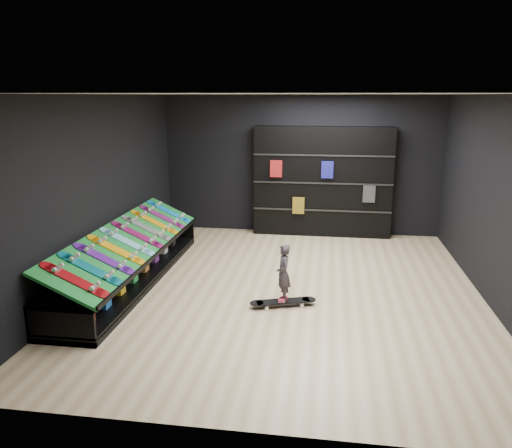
# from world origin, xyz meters

# --- Properties ---
(floor) EXTENTS (6.00, 7.00, 0.01)m
(floor) POSITION_xyz_m (0.00, 0.00, 0.00)
(floor) COLOR #D3BA8E
(floor) RESTS_ON ground
(ceiling) EXTENTS (6.00, 7.00, 0.01)m
(ceiling) POSITION_xyz_m (0.00, 0.00, 3.00)
(ceiling) COLOR white
(ceiling) RESTS_ON ground
(wall_back) EXTENTS (6.00, 0.02, 3.00)m
(wall_back) POSITION_xyz_m (0.00, 3.50, 1.50)
(wall_back) COLOR black
(wall_back) RESTS_ON ground
(wall_front) EXTENTS (6.00, 0.02, 3.00)m
(wall_front) POSITION_xyz_m (0.00, -3.50, 1.50)
(wall_front) COLOR black
(wall_front) RESTS_ON ground
(wall_left) EXTENTS (0.02, 7.00, 3.00)m
(wall_left) POSITION_xyz_m (-3.00, 0.00, 1.50)
(wall_left) COLOR black
(wall_left) RESTS_ON ground
(wall_right) EXTENTS (0.02, 7.00, 3.00)m
(wall_right) POSITION_xyz_m (3.00, 0.00, 1.50)
(wall_right) COLOR black
(wall_right) RESTS_ON ground
(display_rack) EXTENTS (0.90, 4.50, 0.50)m
(display_rack) POSITION_xyz_m (-2.55, 0.00, 0.25)
(display_rack) COLOR black
(display_rack) RESTS_ON ground
(turf_ramp) EXTENTS (0.92, 4.50, 0.46)m
(turf_ramp) POSITION_xyz_m (-2.50, 0.00, 0.71)
(turf_ramp) COLOR #106522
(turf_ramp) RESTS_ON display_rack
(back_shelving) EXTENTS (2.94, 0.34, 2.35)m
(back_shelving) POSITION_xyz_m (0.48, 3.32, 1.18)
(back_shelving) COLOR black
(back_shelving) RESTS_ON ground
(floor_skateboard) EXTENTS (1.00, 0.52, 0.09)m
(floor_skateboard) POSITION_xyz_m (0.02, -0.66, 0.04)
(floor_skateboard) COLOR black
(floor_skateboard) RESTS_ON ground
(child) EXTENTS (0.18, 0.22, 0.51)m
(child) POSITION_xyz_m (0.02, -0.66, 0.35)
(child) COLOR black
(child) RESTS_ON floor_skateboard
(display_board_0) EXTENTS (0.93, 0.22, 0.50)m
(display_board_0) POSITION_xyz_m (-2.49, -1.90, 0.74)
(display_board_0) COLOR red
(display_board_0) RESTS_ON turf_ramp
(display_board_1) EXTENTS (0.93, 0.22, 0.50)m
(display_board_1) POSITION_xyz_m (-2.49, -1.48, 0.74)
(display_board_1) COLOR #0C8C99
(display_board_1) RESTS_ON turf_ramp
(display_board_2) EXTENTS (0.93, 0.22, 0.50)m
(display_board_2) POSITION_xyz_m (-2.49, -1.06, 0.74)
(display_board_2) COLOR purple
(display_board_2) RESTS_ON turf_ramp
(display_board_3) EXTENTS (0.93, 0.22, 0.50)m
(display_board_3) POSITION_xyz_m (-2.49, -0.63, 0.74)
(display_board_3) COLOR yellow
(display_board_3) RESTS_ON turf_ramp
(display_board_4) EXTENTS (0.93, 0.22, 0.50)m
(display_board_4) POSITION_xyz_m (-2.49, -0.21, 0.74)
(display_board_4) COLOR #0CB2E5
(display_board_4) RESTS_ON turf_ramp
(display_board_5) EXTENTS (0.93, 0.22, 0.50)m
(display_board_5) POSITION_xyz_m (-2.49, 0.21, 0.74)
(display_board_5) COLOR #E5198C
(display_board_5) RESTS_ON turf_ramp
(display_board_6) EXTENTS (0.93, 0.22, 0.50)m
(display_board_6) POSITION_xyz_m (-2.49, 0.63, 0.74)
(display_board_6) COLOR black
(display_board_6) RESTS_ON turf_ramp
(display_board_7) EXTENTS (0.93, 0.22, 0.50)m
(display_board_7) POSITION_xyz_m (-2.49, 1.06, 0.74)
(display_board_7) COLOR orange
(display_board_7) RESTS_ON turf_ramp
(display_board_8) EXTENTS (0.93, 0.22, 0.50)m
(display_board_8) POSITION_xyz_m (-2.49, 1.48, 0.74)
(display_board_8) COLOR #2626BF
(display_board_8) RESTS_ON turf_ramp
(display_board_9) EXTENTS (0.93, 0.22, 0.50)m
(display_board_9) POSITION_xyz_m (-2.49, 1.90, 0.74)
(display_board_9) COLOR blue
(display_board_9) RESTS_ON turf_ramp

